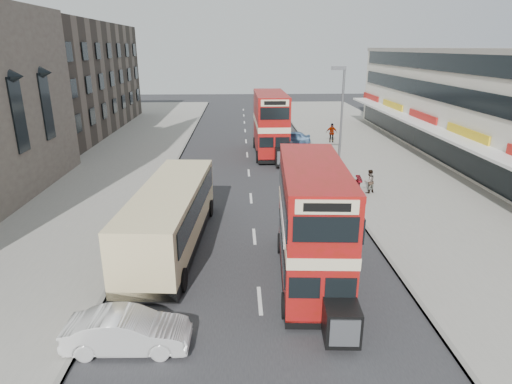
% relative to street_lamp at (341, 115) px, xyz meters
% --- Properties ---
extents(ground, '(160.00, 160.00, 0.00)m').
position_rel_street_lamp_xyz_m(ground, '(-6.52, -18.00, -4.78)').
color(ground, '#28282B').
rests_on(ground, ground).
extents(road_surface, '(12.00, 90.00, 0.01)m').
position_rel_street_lamp_xyz_m(road_surface, '(-6.52, 2.00, -4.78)').
color(road_surface, '#28282B').
rests_on(road_surface, ground).
extents(pavement_right, '(12.00, 90.00, 0.15)m').
position_rel_street_lamp_xyz_m(pavement_right, '(5.48, 2.00, -4.71)').
color(pavement_right, gray).
rests_on(pavement_right, ground).
extents(pavement_left, '(12.00, 90.00, 0.15)m').
position_rel_street_lamp_xyz_m(pavement_left, '(-18.52, 2.00, -4.71)').
color(pavement_left, gray).
rests_on(pavement_left, ground).
extents(kerb_left, '(0.20, 90.00, 0.16)m').
position_rel_street_lamp_xyz_m(kerb_left, '(-12.62, 2.00, -4.71)').
color(kerb_left, gray).
rests_on(kerb_left, ground).
extents(kerb_right, '(0.20, 90.00, 0.16)m').
position_rel_street_lamp_xyz_m(kerb_right, '(-0.42, 2.00, -4.71)').
color(kerb_right, gray).
rests_on(kerb_right, ground).
extents(brick_terrace, '(14.00, 28.00, 12.00)m').
position_rel_street_lamp_xyz_m(brick_terrace, '(-28.52, 20.00, 1.22)').
color(brick_terrace, '#66594C').
rests_on(brick_terrace, ground).
extents(commercial_row, '(9.90, 46.20, 9.30)m').
position_rel_street_lamp_xyz_m(commercial_row, '(13.42, 4.00, -0.09)').
color(commercial_row, beige).
rests_on(commercial_row, ground).
extents(street_lamp, '(1.00, 0.20, 8.12)m').
position_rel_street_lamp_xyz_m(street_lamp, '(0.00, 0.00, 0.00)').
color(street_lamp, slate).
rests_on(street_lamp, ground).
extents(bus_main, '(2.89, 8.93, 4.85)m').
position_rel_street_lamp_xyz_m(bus_main, '(-4.32, -14.40, -2.23)').
color(bus_main, black).
rests_on(bus_main, ground).
extents(bus_second, '(2.76, 9.74, 5.36)m').
position_rel_street_lamp_xyz_m(bus_second, '(-4.40, 8.13, -1.96)').
color(bus_second, black).
rests_on(bus_second, ground).
extents(coach, '(3.49, 10.88, 2.84)m').
position_rel_street_lamp_xyz_m(coach, '(-10.60, -10.97, -3.11)').
color(coach, black).
rests_on(coach, ground).
extents(car_left_front, '(4.04, 1.49, 1.32)m').
position_rel_street_lamp_xyz_m(car_left_front, '(-10.93, -18.63, -4.12)').
color(car_left_front, silver).
rests_on(car_left_front, ground).
extents(car_right_a, '(4.34, 2.24, 1.20)m').
position_rel_street_lamp_xyz_m(car_right_a, '(-1.23, -3.20, -4.18)').
color(car_right_a, maroon).
rests_on(car_right_a, ground).
extents(car_right_b, '(4.48, 2.31, 1.21)m').
position_rel_street_lamp_xyz_m(car_right_b, '(-1.35, 4.86, -4.18)').
color(car_right_b, orange).
rests_on(car_right_b, ground).
extents(car_right_c, '(3.95, 1.98, 1.29)m').
position_rel_street_lamp_xyz_m(car_right_c, '(-1.90, 12.54, -4.14)').
color(car_right_c, '#608EC0').
rests_on(car_right_c, ground).
extents(pedestrian_near, '(0.71, 0.62, 1.61)m').
position_rel_street_lamp_xyz_m(pedestrian_near, '(1.33, -3.60, -3.83)').
color(pedestrian_near, gray).
rests_on(pedestrian_near, pavement_right).
extents(pedestrian_far, '(1.19, 0.65, 1.93)m').
position_rel_street_lamp_xyz_m(pedestrian_far, '(2.16, 12.55, -3.67)').
color(pedestrian_far, gray).
rests_on(pedestrian_far, pavement_right).
extents(cyclist, '(0.68, 1.61, 2.15)m').
position_rel_street_lamp_xyz_m(cyclist, '(-3.00, 3.70, -4.02)').
color(cyclist, gray).
rests_on(cyclist, ground).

